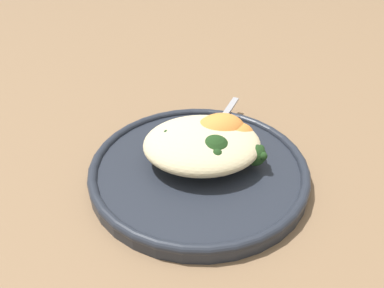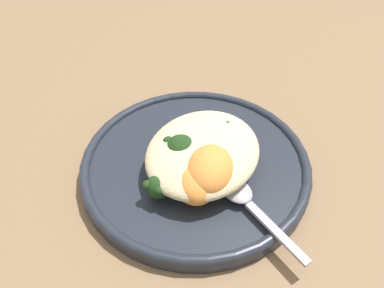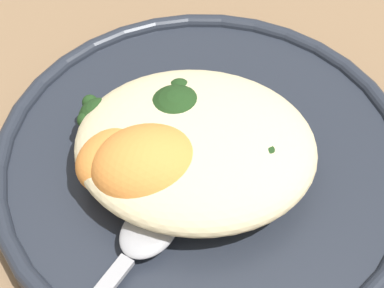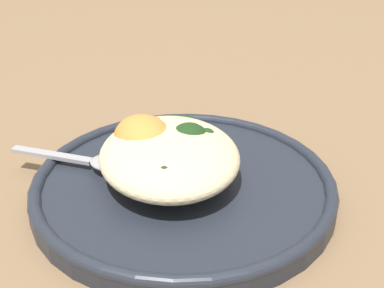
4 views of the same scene
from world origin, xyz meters
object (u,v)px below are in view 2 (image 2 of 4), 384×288
broccoli_stalk_0 (223,141)px  broccoli_stalk_1 (197,144)px  sweet_potato_chunk_2 (195,181)px  sweet_potato_chunk_1 (209,171)px  plate (196,163)px  sweet_potato_chunk_0 (209,176)px  broccoli_stalk_3 (173,182)px  spoon (243,197)px  broccoli_stalk_2 (185,154)px  quinoa_mound (203,152)px

broccoli_stalk_0 → broccoli_stalk_1: bearing=114.7°
broccoli_stalk_1 → sweet_potato_chunk_2: same height
broccoli_stalk_0 → sweet_potato_chunk_1: sweet_potato_chunk_1 is taller
plate → sweet_potato_chunk_0: bearing=45.6°
sweet_potato_chunk_1 → broccoli_stalk_3: bearing=-52.6°
sweet_potato_chunk_1 → broccoli_stalk_1: bearing=-136.1°
broccoli_stalk_3 → sweet_potato_chunk_1: (-0.02, 0.03, 0.01)m
sweet_potato_chunk_2 → broccoli_stalk_0: bearing=-178.9°
sweet_potato_chunk_2 → plate: bearing=-152.7°
broccoli_stalk_3 → spoon: size_ratio=0.76×
broccoli_stalk_1 → plate: bearing=133.5°
spoon → sweet_potato_chunk_1: bearing=-155.5°
broccoli_stalk_0 → spoon: size_ratio=0.69×
spoon → broccoli_stalk_0: bearing=158.8°
broccoli_stalk_0 → broccoli_stalk_2: size_ratio=0.98×
broccoli_stalk_0 → sweet_potato_chunk_0: bearing=176.4°
broccoli_stalk_0 → sweet_potato_chunk_2: 0.07m
plate → sweet_potato_chunk_2: size_ratio=4.67×
sweet_potato_chunk_2 → quinoa_mound: bearing=-163.6°
quinoa_mound → sweet_potato_chunk_0: bearing=37.9°
broccoli_stalk_0 → broccoli_stalk_3: broccoli_stalk_0 is taller
spoon → quinoa_mound: bearing=-176.3°
broccoli_stalk_3 → plate: bearing=-142.0°
plate → broccoli_stalk_1: bearing=-163.8°
sweet_potato_chunk_0 → spoon: size_ratio=0.44×
quinoa_mound → sweet_potato_chunk_0: quinoa_mound is taller
broccoli_stalk_0 → broccoli_stalk_2: broccoli_stalk_2 is taller
broccoli_stalk_2 → sweet_potato_chunk_0: 0.04m
spoon → broccoli_stalk_1: bearing=-179.4°
broccoli_stalk_2 → spoon: size_ratio=0.70×
quinoa_mound → broccoli_stalk_0: bearing=160.3°
broccoli_stalk_2 → sweet_potato_chunk_0: broccoli_stalk_2 is taller
sweet_potato_chunk_1 → sweet_potato_chunk_2: (0.02, -0.01, -0.00)m
plate → broccoli_stalk_0: broccoli_stalk_0 is taller
quinoa_mound → broccoli_stalk_0: 0.03m
broccoli_stalk_2 → sweet_potato_chunk_0: size_ratio=1.61×
broccoli_stalk_3 → sweet_potato_chunk_0: 0.04m
plate → quinoa_mound: 0.03m
plate → sweet_potato_chunk_1: (0.03, 0.03, 0.03)m
sweet_potato_chunk_0 → broccoli_stalk_2: bearing=-112.0°
sweet_potato_chunk_0 → sweet_potato_chunk_1: bearing=-156.7°
plate → sweet_potato_chunk_0: size_ratio=5.16×
sweet_potato_chunk_2 → spoon: (-0.02, 0.05, -0.01)m
broccoli_stalk_1 → sweet_potato_chunk_0: (0.04, 0.04, 0.00)m
broccoli_stalk_3 → sweet_potato_chunk_1: sweet_potato_chunk_1 is taller
sweet_potato_chunk_1 → quinoa_mound: bearing=-140.2°
spoon → broccoli_stalk_3: bearing=-136.4°
sweet_potato_chunk_1 → broccoli_stalk_2: bearing=-107.6°
sweet_potato_chunk_1 → spoon: size_ratio=0.56×
sweet_potato_chunk_0 → spoon: bearing=93.3°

